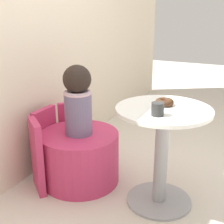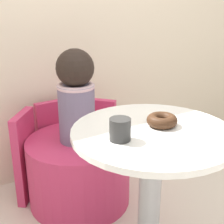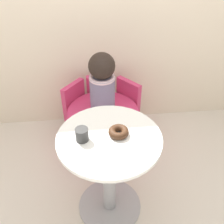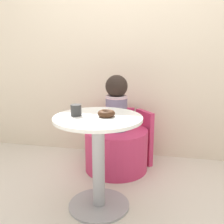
{
  "view_description": "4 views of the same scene",
  "coord_description": "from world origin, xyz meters",
  "px_view_note": "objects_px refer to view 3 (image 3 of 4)",
  "views": [
    {
      "loc": [
        -1.96,
        -0.56,
        1.37
      ],
      "look_at": [
        -0.1,
        0.35,
        0.66
      ],
      "focal_mm": 50.0,
      "sensor_mm": 36.0,
      "label": 1
    },
    {
      "loc": [
        -0.79,
        -0.87,
        1.21
      ],
      "look_at": [
        -0.01,
        0.34,
        0.69
      ],
      "focal_mm": 50.0,
      "sensor_mm": 36.0,
      "label": 2
    },
    {
      "loc": [
        -0.14,
        -1.17,
        1.81
      ],
      "look_at": [
        0.01,
        0.38,
        0.62
      ],
      "focal_mm": 42.0,
      "sensor_mm": 36.0,
      "label": 3
    },
    {
      "loc": [
        0.44,
        -1.77,
        1.2
      ],
      "look_at": [
        0.0,
        0.27,
        0.7
      ],
      "focal_mm": 42.0,
      "sensor_mm": 36.0,
      "label": 4
    }
  ],
  "objects_px": {
    "round_table": "(109,165)",
    "cup": "(82,134)",
    "tub_chair": "(103,128)",
    "donut": "(119,132)",
    "child_figure": "(102,83)"
  },
  "relations": [
    {
      "from": "round_table",
      "to": "donut",
      "type": "height_order",
      "value": "donut"
    },
    {
      "from": "child_figure",
      "to": "cup",
      "type": "distance_m",
      "value": 0.71
    },
    {
      "from": "round_table",
      "to": "cup",
      "type": "bearing_deg",
      "value": -177.23
    },
    {
      "from": "tub_chair",
      "to": "child_figure",
      "type": "distance_m",
      "value": 0.49
    },
    {
      "from": "tub_chair",
      "to": "cup",
      "type": "distance_m",
      "value": 0.9
    },
    {
      "from": "donut",
      "to": "cup",
      "type": "bearing_deg",
      "value": -174.26
    },
    {
      "from": "donut",
      "to": "cup",
      "type": "xyz_separation_m",
      "value": [
        -0.22,
        -0.02,
        0.02
      ]
    },
    {
      "from": "round_table",
      "to": "child_figure",
      "type": "relative_size",
      "value": 1.33
    },
    {
      "from": "donut",
      "to": "cup",
      "type": "relative_size",
      "value": 1.52
    },
    {
      "from": "child_figure",
      "to": "round_table",
      "type": "bearing_deg",
      "value": -90.26
    },
    {
      "from": "round_table",
      "to": "tub_chair",
      "type": "xyz_separation_m",
      "value": [
        0.0,
        0.68,
        -0.26
      ]
    },
    {
      "from": "round_table",
      "to": "tub_chair",
      "type": "bearing_deg",
      "value": 89.74
    },
    {
      "from": "cup",
      "to": "round_table",
      "type": "bearing_deg",
      "value": 2.77
    },
    {
      "from": "cup",
      "to": "child_figure",
      "type": "bearing_deg",
      "value": 76.43
    },
    {
      "from": "child_figure",
      "to": "donut",
      "type": "xyz_separation_m",
      "value": [
        0.06,
        -0.66,
        0.05
      ]
    }
  ]
}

